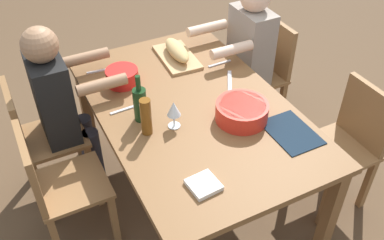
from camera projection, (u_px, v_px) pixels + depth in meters
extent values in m
plane|color=brown|center=(192.00, 189.00, 3.01)|extent=(8.00, 8.00, 0.00)
cube|color=brown|center=(192.00, 108.00, 2.55)|extent=(1.68, 1.06, 0.04)
cube|color=brown|center=(330.00, 213.00, 2.42)|extent=(0.07, 0.07, 0.70)
cube|color=brown|center=(200.00, 75.00, 3.49)|extent=(0.07, 0.07, 0.70)
cube|color=brown|center=(86.00, 108.00, 3.16)|extent=(0.07, 0.07, 0.70)
cube|color=olive|center=(72.00, 185.00, 2.46)|extent=(0.40, 0.40, 0.03)
cube|color=olive|center=(30.00, 169.00, 2.26)|extent=(0.38, 0.04, 0.40)
cube|color=olive|center=(97.00, 182.00, 2.78)|extent=(0.04, 0.04, 0.42)
cube|color=olive|center=(114.00, 220.00, 2.55)|extent=(0.04, 0.04, 0.42)
cube|color=olive|center=(44.00, 200.00, 2.66)|extent=(0.04, 0.04, 0.42)
cube|color=olive|center=(53.00, 137.00, 2.78)|extent=(0.40, 0.40, 0.03)
cube|color=olive|center=(15.00, 119.00, 2.58)|extent=(0.38, 0.04, 0.40)
cube|color=olive|center=(78.00, 139.00, 3.10)|extent=(0.04, 0.04, 0.42)
cube|color=olive|center=(91.00, 169.00, 2.87)|extent=(0.04, 0.04, 0.42)
cube|color=olive|center=(29.00, 154.00, 2.98)|extent=(0.04, 0.04, 0.42)
cube|color=olive|center=(40.00, 187.00, 2.75)|extent=(0.04, 0.04, 0.42)
cylinder|color=#2D2D38|center=(88.00, 143.00, 3.05)|extent=(0.11, 0.11, 0.45)
cylinder|color=#2D2D38|center=(94.00, 157.00, 2.94)|extent=(0.11, 0.11, 0.45)
cube|color=black|center=(53.00, 98.00, 2.62)|extent=(0.34, 0.20, 0.55)
cylinder|color=#9E7251|center=(86.00, 58.00, 2.75)|extent=(0.07, 0.30, 0.07)
cylinder|color=#9E7251|center=(102.00, 85.00, 2.52)|extent=(0.07, 0.30, 0.07)
sphere|color=#9E7251|center=(40.00, 45.00, 2.38)|extent=(0.21, 0.21, 0.21)
cube|color=olive|center=(336.00, 150.00, 2.68)|extent=(0.40, 0.40, 0.03)
cube|color=olive|center=(367.00, 115.00, 2.61)|extent=(0.38, 0.04, 0.40)
cube|color=olive|center=(326.00, 202.00, 2.65)|extent=(0.04, 0.04, 0.42)
cube|color=olive|center=(292.00, 167.00, 2.88)|extent=(0.04, 0.04, 0.42)
cube|color=olive|center=(367.00, 183.00, 2.77)|extent=(0.04, 0.04, 0.42)
cube|color=olive|center=(331.00, 151.00, 3.00)|extent=(0.04, 0.04, 0.42)
cube|color=olive|center=(254.00, 76.00, 3.32)|extent=(0.40, 0.40, 0.03)
cube|color=olive|center=(277.00, 47.00, 3.25)|extent=(0.38, 0.04, 0.40)
cube|color=olive|center=(245.00, 118.00, 3.29)|extent=(0.04, 0.04, 0.42)
cube|color=olive|center=(223.00, 94.00, 3.52)|extent=(0.04, 0.04, 0.42)
cube|color=olive|center=(281.00, 105.00, 3.41)|extent=(0.04, 0.04, 0.42)
cube|color=olive|center=(257.00, 84.00, 3.64)|extent=(0.04, 0.04, 0.42)
cylinder|color=#2D2D38|center=(233.00, 112.00, 3.32)|extent=(0.11, 0.11, 0.45)
cylinder|color=#2D2D38|center=(223.00, 101.00, 3.43)|extent=(0.11, 0.11, 0.45)
cube|color=gray|center=(251.00, 45.00, 3.12)|extent=(0.34, 0.20, 0.55)
cylinder|color=beige|center=(232.00, 50.00, 2.83)|extent=(0.07, 0.30, 0.07)
cylinder|color=beige|center=(207.00, 28.00, 3.06)|extent=(0.07, 0.30, 0.07)
cylinder|color=red|center=(242.00, 112.00, 2.41)|extent=(0.30, 0.30, 0.11)
cylinder|color=beige|center=(242.00, 107.00, 2.39)|extent=(0.26, 0.26, 0.04)
cylinder|color=red|center=(122.00, 77.00, 2.69)|extent=(0.20, 0.20, 0.10)
cylinder|color=#669E33|center=(122.00, 72.00, 2.67)|extent=(0.18, 0.18, 0.03)
cube|color=tan|center=(177.00, 57.00, 2.94)|extent=(0.41, 0.24, 0.02)
ellipsoid|color=tan|center=(177.00, 50.00, 2.91)|extent=(0.33, 0.13, 0.09)
cylinder|color=#193819|center=(140.00, 105.00, 2.38)|extent=(0.08, 0.08, 0.20)
cylinder|color=#193819|center=(138.00, 83.00, 2.29)|extent=(0.03, 0.03, 0.09)
cylinder|color=brown|center=(146.00, 117.00, 2.28)|extent=(0.06, 0.06, 0.22)
cylinder|color=silver|center=(174.00, 126.00, 2.39)|extent=(0.07, 0.07, 0.01)
cylinder|color=silver|center=(174.00, 120.00, 2.37)|extent=(0.01, 0.01, 0.07)
cone|color=silver|center=(174.00, 109.00, 2.32)|extent=(0.08, 0.08, 0.08)
cube|color=silver|center=(124.00, 110.00, 2.50)|extent=(0.02, 0.17, 0.01)
cube|color=silver|center=(100.00, 71.00, 2.82)|extent=(0.03, 0.17, 0.01)
cube|color=#142333|center=(291.00, 132.00, 2.35)|extent=(0.32, 0.23, 0.01)
cube|color=silver|center=(220.00, 64.00, 2.89)|extent=(0.02, 0.17, 0.01)
cube|color=silver|center=(230.00, 81.00, 2.73)|extent=(0.21, 0.14, 0.01)
cube|color=white|center=(204.00, 185.00, 2.04)|extent=(0.15, 0.15, 0.02)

